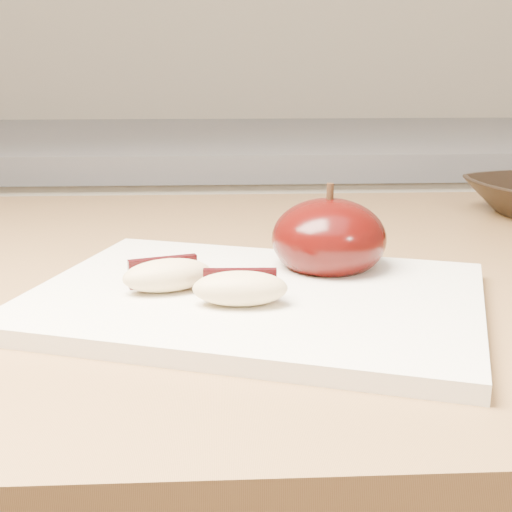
{
  "coord_description": "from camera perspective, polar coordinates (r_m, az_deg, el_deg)",
  "views": [
    {
      "loc": [
        0.06,
        -0.08,
        1.07
      ],
      "look_at": [
        0.08,
        0.39,
        0.94
      ],
      "focal_mm": 50.0,
      "sensor_mm": 36.0,
      "label": 1
    }
  ],
  "objects": [
    {
      "name": "cutting_board",
      "position": [
        0.5,
        -0.0,
        -3.46
      ],
      "size": [
        0.36,
        0.31,
        0.01
      ],
      "primitive_type": "cube",
      "rotation": [
        0.0,
        0.0,
        -0.32
      ],
      "color": "white",
      "rests_on": "island_counter"
    },
    {
      "name": "apple_wedge_a",
      "position": [
        0.5,
        -7.15,
        -1.5
      ],
      "size": [
        0.07,
        0.05,
        0.02
      ],
      "rotation": [
        0.0,
        0.0,
        0.3
      ],
      "color": "#D9BE89",
      "rests_on": "cutting_board"
    },
    {
      "name": "apple_half",
      "position": [
        0.55,
        5.84,
        1.4
      ],
      "size": [
        0.11,
        0.11,
        0.07
      ],
      "rotation": [
        0.0,
        0.0,
        -0.22
      ],
      "color": "black",
      "rests_on": "cutting_board"
    },
    {
      "name": "back_cabinet",
      "position": [
        1.41,
        -5.16,
        -9.53
      ],
      "size": [
        2.4,
        0.62,
        0.94
      ],
      "color": "silver",
      "rests_on": "ground"
    },
    {
      "name": "apple_wedge_b",
      "position": [
        0.46,
        -1.28,
        -2.56
      ],
      "size": [
        0.06,
        0.03,
        0.02
      ],
      "rotation": [
        0.0,
        0.0,
        -0.03
      ],
      "color": "#D9BE89",
      "rests_on": "cutting_board"
    }
  ]
}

